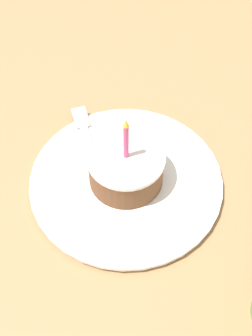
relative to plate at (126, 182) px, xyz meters
The scene contains 4 objects.
ground_plane 0.04m from the plate, 124.19° to the right, with size 2.40×2.40×0.04m.
plate is the anchor object (origin of this frame).
cake_slice 0.04m from the plate, 32.20° to the left, with size 0.11×0.11×0.13m.
fork 0.10m from the plate, 75.42° to the left, with size 0.12×0.15×0.00m.
Camera 1 is at (-0.31, -0.21, 0.59)m, focal length 50.00 mm.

